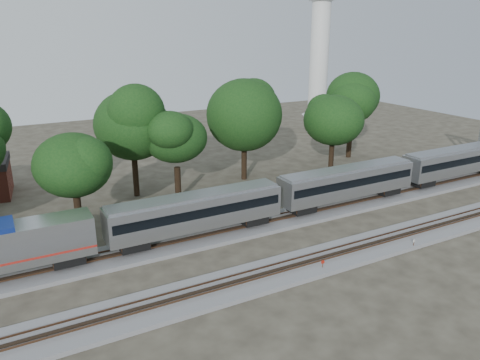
# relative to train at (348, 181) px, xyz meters

# --- Properties ---
(ground) EXTENTS (160.00, 160.00, 0.00)m
(ground) POSITION_rel_train_xyz_m (-13.97, -6.00, -3.38)
(ground) COLOR #383328
(ground) RESTS_ON ground
(track_far) EXTENTS (160.00, 5.00, 0.73)m
(track_far) POSITION_rel_train_xyz_m (-13.97, -0.00, -3.18)
(track_far) COLOR slate
(track_far) RESTS_ON ground
(track_near) EXTENTS (160.00, 5.00, 0.73)m
(track_near) POSITION_rel_train_xyz_m (-13.97, -10.00, -3.18)
(track_near) COLOR slate
(track_near) RESTS_ON ground
(train) EXTENTS (96.68, 3.34, 4.93)m
(train) POSITION_rel_train_xyz_m (0.00, 0.00, 0.00)
(train) COLOR #A9ABB0
(train) RESTS_ON ground
(switch_stand_red) EXTENTS (0.36, 0.07, 1.12)m
(switch_stand_red) POSITION_rel_train_xyz_m (-12.69, -11.48, -2.67)
(switch_stand_red) COLOR #512D19
(switch_stand_red) RESTS_ON ground
(switch_stand_white) EXTENTS (0.34, 0.11, 1.07)m
(switch_stand_white) POSITION_rel_train_xyz_m (-1.82, -12.26, -2.70)
(switch_stand_white) COLOR #512D19
(switch_stand_white) RESTS_ON ground
(switch_lever) EXTENTS (0.55, 0.38, 0.30)m
(switch_lever) POSITION_rel_train_xyz_m (-7.63, -11.95, -3.23)
(switch_lever) COLOR #512D19
(switch_lever) RESTS_ON ground
(tree_2) EXTENTS (7.74, 7.74, 10.91)m
(tree_2) POSITION_rel_train_xyz_m (-30.58, 8.14, 4.21)
(tree_2) COLOR black
(tree_2) RESTS_ON ground
(tree_3) EXTENTS (9.62, 9.62, 13.56)m
(tree_3) POSITION_rel_train_xyz_m (-21.76, 16.51, 6.06)
(tree_3) COLOR black
(tree_3) RESTS_ON ground
(tree_4) EXTENTS (8.31, 8.31, 11.71)m
(tree_4) POSITION_rel_train_xyz_m (-17.50, 12.32, 4.77)
(tree_4) COLOR black
(tree_4) RESTS_ON ground
(tree_5) EXTENTS (9.63, 9.63, 13.58)m
(tree_5) POSITION_rel_train_xyz_m (-5.82, 15.88, 6.08)
(tree_5) COLOR black
(tree_5) RESTS_ON ground
(tree_6) EXTENTS (8.39, 8.39, 11.82)m
(tree_6) POSITION_rel_train_xyz_m (7.03, 11.91, 4.85)
(tree_6) COLOR black
(tree_6) RESTS_ON ground
(tree_7) EXTENTS (10.53, 10.53, 14.85)m
(tree_7) POSITION_rel_train_xyz_m (15.91, 18.06, 6.97)
(tree_7) COLOR black
(tree_7) RESTS_ON ground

